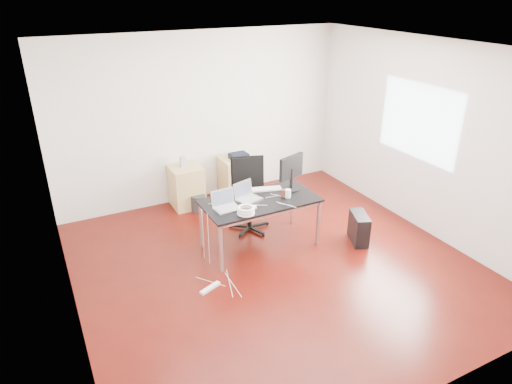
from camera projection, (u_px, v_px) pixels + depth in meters
name	position (u px, v px, depth m)	size (l,w,h in m)	color
room_shell	(279.00, 167.00, 5.57)	(5.00, 5.00, 5.00)	#3D0B06
desk	(260.00, 203.00, 6.31)	(1.60, 0.80, 0.73)	black
office_chair	(249.00, 191.00, 6.85)	(0.61, 0.63, 1.08)	black
filing_cabinet_left	(187.00, 187.00, 7.62)	(0.50, 0.50, 0.70)	tan
filing_cabinet_right	(236.00, 177.00, 7.99)	(0.50, 0.50, 0.70)	tan
pc_tower	(359.00, 228.00, 6.60)	(0.20, 0.45, 0.44)	black
wastebasket	(198.00, 203.00, 7.53)	(0.24, 0.24, 0.28)	black
power_strip	(210.00, 288.00, 5.65)	(0.30, 0.06, 0.04)	white
laptop_left	(226.00, 204.00, 6.04)	(0.34, 0.27, 0.23)	silver
laptop_right	(247.00, 195.00, 6.29)	(0.39, 0.34, 0.23)	silver
monitor	(291.00, 171.00, 6.50)	(0.44, 0.26, 0.51)	black
keyboard	(266.00, 189.00, 6.59)	(0.44, 0.14, 0.02)	white
cup_white	(288.00, 194.00, 6.33)	(0.08, 0.08, 0.12)	white
cup_brown	(283.00, 193.00, 6.37)	(0.08, 0.08, 0.10)	#5A2B1E
cable_coil	(246.00, 211.00, 5.88)	(0.24, 0.24, 0.11)	white
power_adapter	(254.00, 207.00, 6.05)	(0.07, 0.07, 0.03)	white
speaker	(183.00, 162.00, 7.45)	(0.09, 0.08, 0.18)	#9E9E9E
navy_garment	(239.00, 156.00, 7.82)	(0.30, 0.24, 0.09)	black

